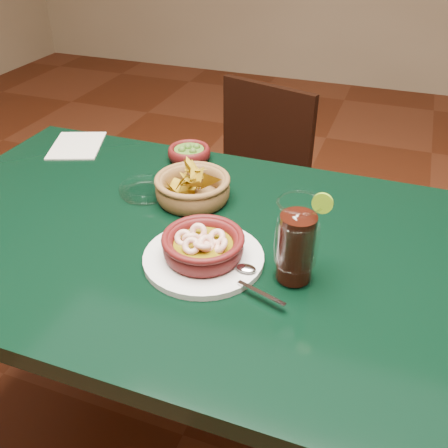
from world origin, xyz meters
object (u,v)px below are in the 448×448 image
(dining_table, at_px, (170,265))
(shrimp_plate, at_px, (203,249))
(chip_basket, at_px, (192,188))
(dining_chair, at_px, (248,193))
(cola_drink, at_px, (296,242))

(dining_table, relative_size, shrimp_plate, 3.85)
(dining_table, height_order, chip_basket, chip_basket)
(dining_chair, height_order, cola_drink, cola_drink)
(cola_drink, bearing_deg, dining_table, 167.78)
(dining_table, xyz_separation_m, dining_chair, (-0.03, 0.70, -0.20))
(cola_drink, bearing_deg, chip_basket, 145.54)
(dining_table, xyz_separation_m, chip_basket, (0.00, 0.14, 0.13))
(dining_table, distance_m, cola_drink, 0.35)
(chip_basket, distance_m, cola_drink, 0.36)
(dining_chair, height_order, shrimp_plate, dining_chair)
(dining_chair, height_order, chip_basket, chip_basket)
(dining_table, relative_size, dining_chair, 1.45)
(chip_basket, bearing_deg, cola_drink, -34.46)
(shrimp_plate, height_order, cola_drink, cola_drink)
(dining_table, distance_m, shrimp_plate, 0.19)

